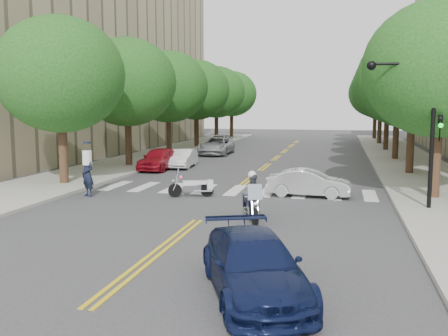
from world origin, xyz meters
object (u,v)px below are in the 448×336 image
(motorcycle_parked, at_px, (195,187))
(motorcycle_police, at_px, (252,199))
(convertible, at_px, (309,183))
(sedan_blue, at_px, (254,265))
(officer_standing, at_px, (88,175))

(motorcycle_parked, bearing_deg, motorcycle_police, -161.67)
(convertible, bearing_deg, motorcycle_parked, 107.18)
(convertible, distance_m, sedan_blue, 12.14)
(officer_standing, distance_m, sedan_blue, 13.52)
(motorcycle_police, relative_size, sedan_blue, 0.47)
(officer_standing, relative_size, convertible, 0.53)
(convertible, bearing_deg, sedan_blue, -178.52)
(motorcycle_police, distance_m, sedan_blue, 6.98)
(motorcycle_police, bearing_deg, convertible, -125.32)
(officer_standing, bearing_deg, sedan_blue, -14.74)
(officer_standing, relative_size, sedan_blue, 0.44)
(motorcycle_parked, distance_m, sedan_blue, 11.82)
(sedan_blue, bearing_deg, motorcycle_police, 78.15)
(convertible, bearing_deg, motorcycle_police, 165.92)
(motorcycle_parked, relative_size, convertible, 0.53)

